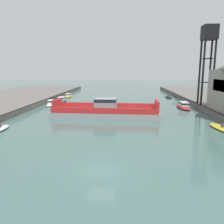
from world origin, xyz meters
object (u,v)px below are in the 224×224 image
object	(u,v)px
moored_boat_upstream_a	(183,106)
moored_boat_near_left	(68,96)
chain_ferry	(106,111)
moored_boat_mid_right	(50,103)
crane_tower	(209,44)
moored_boat_upstream_b	(168,97)
moored_boat_far_left	(62,100)
moored_boat_far_right	(224,129)

from	to	relation	value
moored_boat_upstream_a	moored_boat_near_left	bearing A→B (deg)	147.14
chain_ferry	moored_boat_mid_right	xyz separation A→B (m)	(-15.68, 13.09, -0.54)
moored_boat_near_left	chain_ferry	bearing A→B (deg)	-63.90
moored_boat_near_left	crane_tower	distance (m)	46.57
moored_boat_mid_right	moored_boat_upstream_b	size ratio (longest dim) A/B	1.08
moored_boat_mid_right	moored_boat_upstream_b	world-z (taller)	moored_boat_mid_right
chain_ferry	moored_boat_far_left	world-z (taller)	chain_ferry
moored_boat_near_left	moored_boat_upstream_b	size ratio (longest dim) A/B	1.29
moored_boat_near_left	moored_boat_far_left	distance (m)	11.50
moored_boat_far_left	moored_boat_upstream_b	distance (m)	34.84
moored_boat_near_left	moored_boat_far_left	bearing A→B (deg)	-85.55
moored_boat_far_right	moored_boat_near_left	bearing A→B (deg)	129.78
moored_boat_mid_right	moored_boat_far_left	size ratio (longest dim) A/B	0.69
moored_boat_far_right	moored_boat_upstream_a	xyz separation A→B (m)	(-1.10, 19.93, 0.38)
moored_boat_far_right	moored_boat_upstream_b	distance (m)	41.05
chain_ferry	moored_boat_near_left	bearing A→B (deg)	116.10
chain_ferry	crane_tower	world-z (taller)	crane_tower
moored_boat_upstream_b	crane_tower	distance (m)	26.82
moored_boat_upstream_a	moored_boat_upstream_b	world-z (taller)	moored_boat_upstream_a
chain_ferry	crane_tower	xyz separation A→B (m)	(22.46, 9.22, 13.80)
moored_boat_near_left	moored_boat_upstream_a	world-z (taller)	moored_boat_upstream_a
moored_boat_near_left	moored_boat_far_right	distance (m)	54.10
moored_boat_far_left	crane_tower	size ratio (longest dim) A/B	0.47
moored_boat_far_left	moored_boat_far_right	bearing A→B (deg)	-41.76
moored_boat_mid_right	moored_boat_upstream_a	bearing A→B (deg)	-4.91
moored_boat_near_left	moored_boat_far_right	xyz separation A→B (m)	(34.62, -41.58, -0.22)
chain_ferry	moored_boat_upstream_b	size ratio (longest dim) A/B	4.02
chain_ferry	moored_boat_far_right	bearing A→B (deg)	-27.10
crane_tower	moored_boat_upstream_a	bearing A→B (deg)	167.76
chain_ferry	moored_boat_upstream_a	xyz separation A→B (m)	(17.92, 10.20, -0.47)
moored_boat_far_left	moored_boat_far_right	distance (m)	45.21
moored_boat_upstream_b	moored_boat_far_left	bearing A→B (deg)	-161.72
moored_boat_mid_right	moored_boat_far_left	world-z (taller)	moored_boat_far_left
chain_ferry	moored_boat_far_right	xyz separation A→B (m)	(19.02, -9.73, -0.85)
crane_tower	moored_boat_mid_right	bearing A→B (deg)	174.20
moored_boat_far_left	moored_boat_far_right	size ratio (longest dim) A/B	1.08
chain_ferry	moored_boat_upstream_b	xyz separation A→B (m)	(18.37, 31.31, -0.85)
moored_boat_near_left	crane_tower	xyz separation A→B (m)	(38.06, -22.63, 14.43)
moored_boat_far_left	moored_boat_upstream_a	size ratio (longest dim) A/B	1.00
chain_ferry	moored_boat_near_left	world-z (taller)	chain_ferry
chain_ferry	moored_boat_far_left	distance (m)	25.14
chain_ferry	moored_boat_far_right	size ratio (longest dim) A/B	2.78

